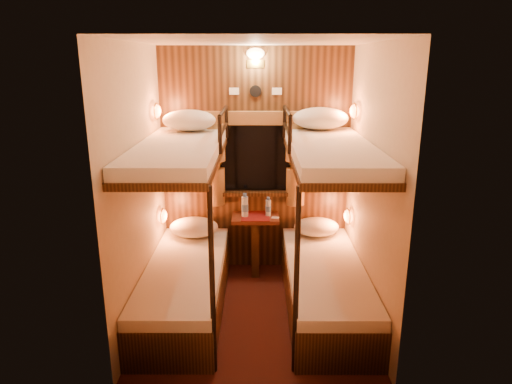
{
  "coord_description": "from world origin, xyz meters",
  "views": [
    {
      "loc": [
        0.02,
        -3.76,
        2.26
      ],
      "look_at": [
        0.01,
        0.15,
        1.12
      ],
      "focal_mm": 32.0,
      "sensor_mm": 36.0,
      "label": 1
    }
  ],
  "objects_px": {
    "bottle_left": "(245,207)",
    "bottle_right": "(268,208)",
    "table": "(255,237)",
    "bunk_right": "(326,254)",
    "bunk_left": "(184,254)"
  },
  "relations": [
    {
      "from": "bunk_left",
      "to": "bottle_right",
      "type": "bearing_deg",
      "value": 45.35
    },
    {
      "from": "bottle_left",
      "to": "bottle_right",
      "type": "height_order",
      "value": "bottle_left"
    },
    {
      "from": "bunk_right",
      "to": "bottle_right",
      "type": "relative_size",
      "value": 9.07
    },
    {
      "from": "bunk_right",
      "to": "table",
      "type": "distance_m",
      "value": 1.02
    },
    {
      "from": "table",
      "to": "bottle_left",
      "type": "xyz_separation_m",
      "value": [
        -0.11,
        -0.01,
        0.35
      ]
    },
    {
      "from": "table",
      "to": "bottle_right",
      "type": "xyz_separation_m",
      "value": [
        0.14,
        0.01,
        0.33
      ]
    },
    {
      "from": "bottle_left",
      "to": "bunk_left",
      "type": "bearing_deg",
      "value": -124.71
    },
    {
      "from": "table",
      "to": "bunk_right",
      "type": "bearing_deg",
      "value": -50.33
    },
    {
      "from": "bunk_left",
      "to": "bottle_left",
      "type": "distance_m",
      "value": 0.96
    },
    {
      "from": "bunk_right",
      "to": "bottle_left",
      "type": "bearing_deg",
      "value": 134.53
    },
    {
      "from": "bottle_left",
      "to": "bottle_right",
      "type": "relative_size",
      "value": 1.23
    },
    {
      "from": "table",
      "to": "bottle_right",
      "type": "distance_m",
      "value": 0.35
    },
    {
      "from": "bottle_right",
      "to": "bottle_left",
      "type": "bearing_deg",
      "value": -175.19
    },
    {
      "from": "bunk_right",
      "to": "bottle_right",
      "type": "bearing_deg",
      "value": 122.8
    },
    {
      "from": "bunk_right",
      "to": "bottle_left",
      "type": "xyz_separation_m",
      "value": [
        -0.76,
        0.77,
        0.2
      ]
    }
  ]
}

